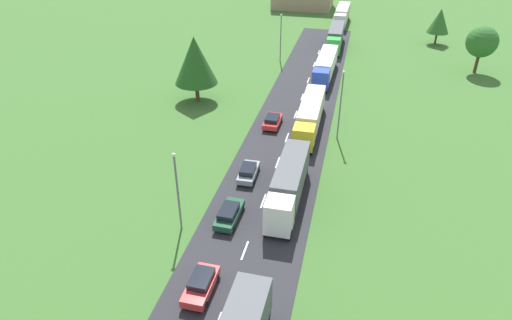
% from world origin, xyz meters
% --- Properties ---
extents(road, '(10.00, 140.00, 0.06)m').
position_xyz_m(road, '(0.00, 24.50, 0.03)').
color(road, '#2B2B30').
rests_on(road, ground).
extents(lane_marking_centre, '(0.16, 119.40, 0.01)m').
position_xyz_m(lane_marking_centre, '(0.00, 19.88, 0.07)').
color(lane_marking_centre, white).
rests_on(lane_marking_centre, road).
extents(truck_second, '(2.51, 12.04, 3.77)m').
position_xyz_m(truck_second, '(2.38, 31.27, 2.22)').
color(truck_second, white).
rests_on(truck_second, road).
extents(truck_third, '(2.58, 13.66, 3.41)m').
position_xyz_m(truck_third, '(2.35, 47.31, 2.05)').
color(truck_third, yellow).
rests_on(truck_third, road).
extents(truck_fourth, '(2.74, 13.72, 3.43)m').
position_xyz_m(truck_fourth, '(2.38, 65.84, 2.06)').
color(truck_fourth, blue).
rests_on(truck_fourth, road).
extents(truck_fifth, '(2.63, 12.69, 3.68)m').
position_xyz_m(truck_fifth, '(2.61, 82.18, 2.17)').
color(truck_fifth, green).
rests_on(truck_fifth, road).
extents(truck_sixth, '(2.72, 12.73, 3.64)m').
position_xyz_m(truck_sixth, '(2.59, 99.42, 2.15)').
color(truck_sixth, white).
rests_on(truck_sixth, road).
extents(car_second, '(1.88, 4.20, 1.49)m').
position_xyz_m(car_second, '(-2.09, 18.14, 0.85)').
color(car_second, red).
rests_on(car_second, road).
extents(car_third, '(1.86, 4.59, 1.47)m').
position_xyz_m(car_third, '(-2.43, 27.05, 0.83)').
color(car_third, '#19472D').
rests_on(car_third, road).
extents(car_fourth, '(1.84, 4.25, 1.45)m').
position_xyz_m(car_fourth, '(-2.46, 34.46, 0.82)').
color(car_fourth, '#8C939E').
rests_on(car_fourth, road).
extents(car_fifth, '(1.93, 4.17, 1.44)m').
position_xyz_m(car_fifth, '(-2.37, 46.95, 0.82)').
color(car_fifth, red).
rests_on(car_fifth, road).
extents(lamppost_second, '(0.36, 0.36, 7.96)m').
position_xyz_m(lamppost_second, '(-6.38, 25.02, 4.46)').
color(lamppost_second, slate).
rests_on(lamppost_second, ground).
extents(lamppost_third, '(0.36, 0.36, 8.78)m').
position_xyz_m(lamppost_third, '(6.04, 45.57, 4.87)').
color(lamppost_third, slate).
rests_on(lamppost_third, ground).
extents(lamppost_fourth, '(0.36, 0.36, 8.17)m').
position_xyz_m(lamppost_fourth, '(-6.17, 72.41, 4.56)').
color(lamppost_fourth, slate).
rests_on(lamppost_fourth, ground).
extents(tree_oak, '(4.96, 4.96, 7.69)m').
position_xyz_m(tree_oak, '(26.38, 73.91, 5.18)').
color(tree_oak, '#513823').
rests_on(tree_oak, ground).
extents(tree_birch, '(4.10, 4.10, 6.76)m').
position_xyz_m(tree_birch, '(21.51, 88.98, 4.49)').
color(tree_birch, '#513823').
rests_on(tree_birch, ground).
extents(tree_maple, '(6.01, 6.01, 9.36)m').
position_xyz_m(tree_maple, '(-14.54, 52.56, 6.03)').
color(tree_maple, '#513823').
rests_on(tree_maple, ground).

